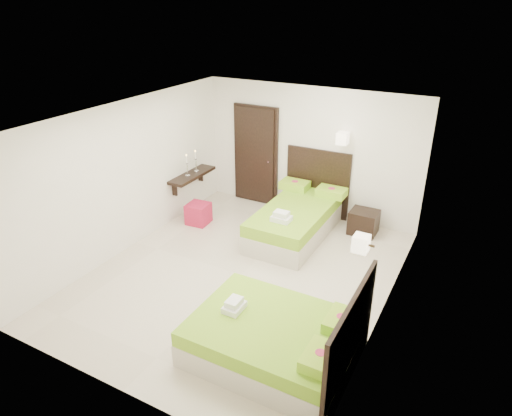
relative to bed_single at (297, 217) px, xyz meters
The scene contains 7 objects.
floor 1.78m from the bed_single, 97.01° to the right, with size 5.50×5.50×0.00m, color beige.
bed_single is the anchor object (origin of this frame).
bed_double 3.35m from the bed_single, 70.33° to the right, with size 1.98×1.69×1.64m.
nightstand 1.27m from the bed_single, 29.28° to the left, with size 0.51×0.46×0.46m, color black.
ottoman 1.98m from the bed_single, 164.67° to the right, with size 0.41×0.41×0.41m, color #A41536.
door 1.85m from the bed_single, 145.70° to the left, with size 1.02×0.15×2.14m.
console_shelf 2.35m from the bed_single, behind, with size 0.35×1.20×0.78m.
Camera 1 is at (3.18, -5.42, 4.14)m, focal length 32.00 mm.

